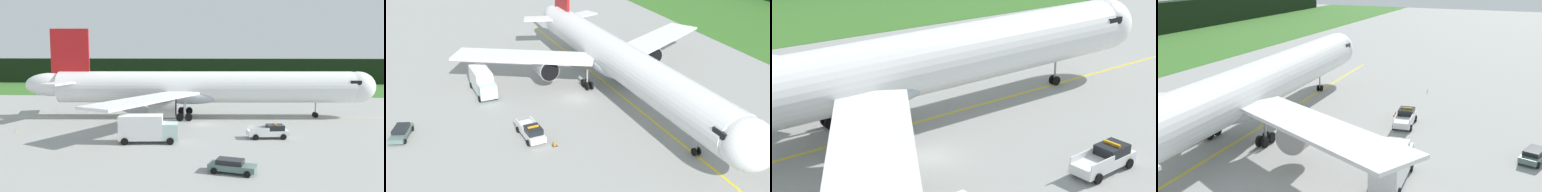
# 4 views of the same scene
# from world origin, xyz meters

# --- Properties ---
(ground) EXTENTS (320.00, 320.00, 0.00)m
(ground) POSITION_xyz_m (0.00, 0.00, 0.00)
(ground) COLOR #959692
(taxiway_centerline_main) EXTENTS (78.39, 4.76, 0.01)m
(taxiway_centerline_main) POSITION_xyz_m (0.40, 6.35, 0.00)
(taxiway_centerline_main) COLOR yellow
(taxiway_centerline_main) RESTS_ON ground
(airliner) EXTENTS (58.91, 44.18, 14.87)m
(airliner) POSITION_xyz_m (-0.38, 6.31, 5.03)
(airliner) COLOR white
(airliner) RESTS_ON ground
(ops_pickup_truck) EXTENTS (5.45, 2.71, 1.94)m
(ops_pickup_truck) POSITION_xyz_m (9.15, -8.87, 0.90)
(ops_pickup_truck) COLOR white
(ops_pickup_truck) RESTS_ON ground
(catering_truck) EXTENTS (7.39, 3.23, 3.62)m
(catering_truck) POSITION_xyz_m (-6.25, -12.28, 1.83)
(catering_truck) COLOR silver
(catering_truck) RESTS_ON ground
(staff_car) EXTENTS (4.71, 2.88, 1.30)m
(staff_car) POSITION_xyz_m (3.75, -23.46, 0.70)
(staff_car) COLOR slate
(staff_car) RESTS_ON ground
(apron_cone) EXTENTS (0.55, 0.55, 0.69)m
(apron_cone) POSITION_xyz_m (11.84, -6.80, 0.34)
(apron_cone) COLOR black
(apron_cone) RESTS_ON ground
(taxiway_edge_light_east) EXTENTS (0.12, 0.12, 0.48)m
(taxiway_edge_light_east) POSITION_xyz_m (24.46, -7.63, 0.26)
(taxiway_edge_light_east) COLOR yellow
(taxiway_edge_light_east) RESTS_ON ground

